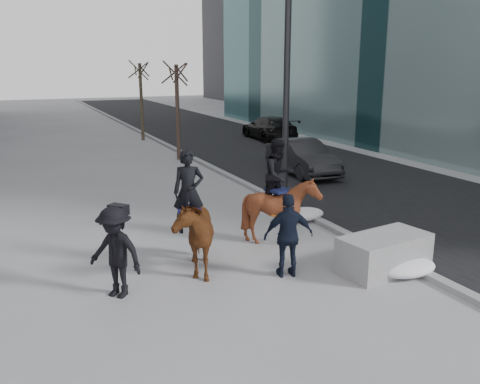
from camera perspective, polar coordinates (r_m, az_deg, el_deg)
name	(u,v)px	position (r m, az deg, el deg)	size (l,w,h in m)	color
ground	(263,274)	(10.81, 2.65, -9.17)	(120.00, 120.00, 0.00)	gray
road	(303,164)	(22.49, 7.05, 3.11)	(8.00, 90.00, 0.01)	black
curb	(218,171)	(20.72, -2.46, 2.41)	(0.25, 90.00, 0.12)	gray
planter	(384,253)	(11.24, 15.86, -6.62)	(1.97, 0.98, 0.79)	gray
car_near	(302,157)	(20.39, 7.00, 3.92)	(1.45, 4.17, 1.37)	black
car_far	(269,128)	(29.72, 3.29, 7.20)	(1.91, 4.70, 1.36)	black
tree_near	(177,108)	(23.33, -7.04, 9.38)	(1.20, 1.20, 4.74)	#33241E
tree_far	(141,98)	(29.89, -11.03, 10.33)	(1.20, 1.20, 4.81)	#382B21
mounted_left	(191,227)	(10.72, -5.48, -3.94)	(1.39, 2.16, 2.58)	#502110
mounted_right	(280,203)	(12.28, 4.57, -1.22)	(1.65, 1.78, 2.57)	#49200E
feeder	(288,236)	(10.45, 5.47, -4.89)	(1.10, 0.98, 1.75)	black
camera_crew	(115,252)	(9.79, -13.82, -6.54)	(1.23, 1.29, 1.75)	black
lamppost	(288,37)	(14.50, 5.42, 16.94)	(0.25, 0.80, 9.09)	black
snow_piles	(346,237)	(12.75, 11.87, -4.95)	(1.33, 5.06, 0.34)	silver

